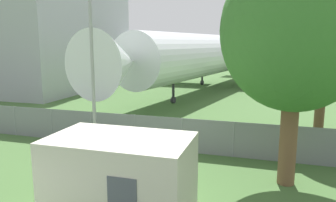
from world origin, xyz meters
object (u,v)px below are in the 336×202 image
object	(u,v)px
tree_left_of_cabin	(325,44)
portable_cabin	(121,178)
tree_near_hangar	(296,31)
airplane	(219,54)

from	to	relation	value
tree_left_of_cabin	portable_cabin	bearing A→B (deg)	-123.30
tree_left_of_cabin	tree_near_hangar	bearing A→B (deg)	-106.84
airplane	tree_near_hangar	size ratio (longest dim) A/B	5.19
airplane	portable_cabin	world-z (taller)	airplane
airplane	portable_cabin	xyz separation A→B (m)	(1.73, -31.36, -2.72)
airplane	tree_left_of_cabin	distance (m)	22.58
tree_near_hangar	tree_left_of_cabin	world-z (taller)	tree_near_hangar
portable_cabin	tree_left_of_cabin	bearing A→B (deg)	56.17
airplane	tree_near_hangar	xyz separation A→B (m)	(6.75, -27.12, 1.81)
tree_near_hangar	tree_left_of_cabin	xyz separation A→B (m)	(1.91, 6.31, -0.46)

